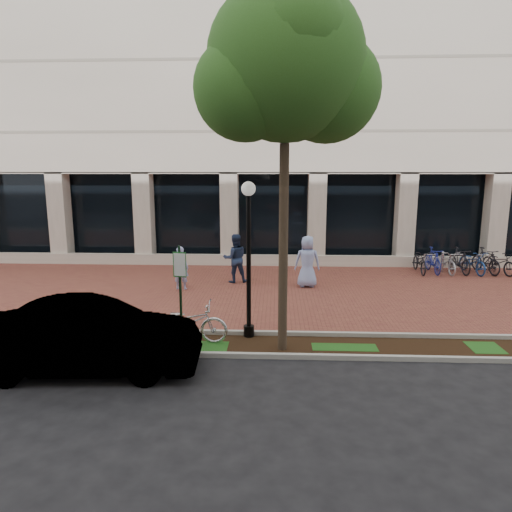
{
  "coord_description": "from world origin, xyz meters",
  "views": [
    {
      "loc": [
        0.18,
        -16.04,
        4.34
      ],
      "look_at": [
        -0.52,
        -0.8,
        1.45
      ],
      "focal_mm": 32.0,
      "sensor_mm": 36.0,
      "label": 1
    }
  ],
  "objects_px": {
    "pedestrian_right": "(307,262)",
    "sedan_near_curb": "(88,337)",
    "parking_sign": "(180,284)",
    "pedestrian_mid": "(235,258)",
    "street_tree": "(288,73)",
    "pedestrian_left": "(181,268)",
    "locked_bicycle": "(188,322)",
    "bollard": "(442,262)",
    "lamppost": "(249,251)",
    "bike_rack_cluster": "(459,261)"
  },
  "relations": [
    {
      "from": "street_tree",
      "to": "bollard",
      "type": "distance_m",
      "value": 12.68
    },
    {
      "from": "locked_bicycle",
      "to": "pedestrian_right",
      "type": "xyz_separation_m",
      "value": [
        3.39,
        5.79,
        0.44
      ]
    },
    {
      "from": "street_tree",
      "to": "sedan_near_curb",
      "type": "distance_m",
      "value": 7.24
    },
    {
      "from": "pedestrian_right",
      "to": "sedan_near_curb",
      "type": "relative_size",
      "value": 0.41
    },
    {
      "from": "street_tree",
      "to": "locked_bicycle",
      "type": "distance_m",
      "value": 6.4
    },
    {
      "from": "lamppost",
      "to": "bike_rack_cluster",
      "type": "bearing_deg",
      "value": 43.0
    },
    {
      "from": "pedestrian_right",
      "to": "bike_rack_cluster",
      "type": "xyz_separation_m",
      "value": [
        6.62,
        2.61,
        -0.46
      ]
    },
    {
      "from": "pedestrian_mid",
      "to": "bollard",
      "type": "relative_size",
      "value": 2.06
    },
    {
      "from": "pedestrian_right",
      "to": "sedan_near_curb",
      "type": "height_order",
      "value": "pedestrian_right"
    },
    {
      "from": "bike_rack_cluster",
      "to": "bollard",
      "type": "bearing_deg",
      "value": 166.51
    },
    {
      "from": "pedestrian_right",
      "to": "bike_rack_cluster",
      "type": "relative_size",
      "value": 0.46
    },
    {
      "from": "sedan_near_curb",
      "to": "pedestrian_left",
      "type": "bearing_deg",
      "value": -8.19
    },
    {
      "from": "bike_rack_cluster",
      "to": "sedan_near_curb",
      "type": "distance_m",
      "value": 15.61
    },
    {
      "from": "parking_sign",
      "to": "lamppost",
      "type": "bearing_deg",
      "value": 36.32
    },
    {
      "from": "lamppost",
      "to": "sedan_near_curb",
      "type": "xyz_separation_m",
      "value": [
        -3.34,
        -2.28,
        -1.51
      ]
    },
    {
      "from": "pedestrian_mid",
      "to": "bike_rack_cluster",
      "type": "xyz_separation_m",
      "value": [
        9.38,
        2.03,
        -0.44
      ]
    },
    {
      "from": "sedan_near_curb",
      "to": "parking_sign",
      "type": "bearing_deg",
      "value": -51.59
    },
    {
      "from": "locked_bicycle",
      "to": "bike_rack_cluster",
      "type": "height_order",
      "value": "bike_rack_cluster"
    },
    {
      "from": "bollard",
      "to": "lamppost",
      "type": "bearing_deg",
      "value": -134.28
    },
    {
      "from": "lamppost",
      "to": "bike_rack_cluster",
      "type": "distance_m",
      "value": 11.74
    },
    {
      "from": "sedan_near_curb",
      "to": "bike_rack_cluster",
      "type": "bearing_deg",
      "value": -53.0
    },
    {
      "from": "pedestrian_left",
      "to": "pedestrian_right",
      "type": "xyz_separation_m",
      "value": [
        4.66,
        0.57,
        0.17
      ]
    },
    {
      "from": "street_tree",
      "to": "locked_bicycle",
      "type": "xyz_separation_m",
      "value": [
        -2.45,
        0.3,
        -5.9
      ]
    },
    {
      "from": "street_tree",
      "to": "sedan_near_curb",
      "type": "bearing_deg",
      "value": -160.88
    },
    {
      "from": "parking_sign",
      "to": "street_tree",
      "type": "xyz_separation_m",
      "value": [
        2.56,
        -0.06,
        4.83
      ]
    },
    {
      "from": "lamppost",
      "to": "parking_sign",
      "type": "bearing_deg",
      "value": -155.79
    },
    {
      "from": "parking_sign",
      "to": "street_tree",
      "type": "relative_size",
      "value": 0.3
    },
    {
      "from": "locked_bicycle",
      "to": "bike_rack_cluster",
      "type": "distance_m",
      "value": 13.07
    },
    {
      "from": "pedestrian_right",
      "to": "pedestrian_left",
      "type": "bearing_deg",
      "value": 6.49
    },
    {
      "from": "bollard",
      "to": "sedan_near_curb",
      "type": "distance_m",
      "value": 15.19
    },
    {
      "from": "pedestrian_left",
      "to": "bollard",
      "type": "bearing_deg",
      "value": -161.28
    },
    {
      "from": "locked_bicycle",
      "to": "pedestrian_right",
      "type": "distance_m",
      "value": 6.73
    },
    {
      "from": "lamppost",
      "to": "pedestrian_left",
      "type": "distance_m",
      "value": 5.69
    },
    {
      "from": "locked_bicycle",
      "to": "pedestrian_left",
      "type": "xyz_separation_m",
      "value": [
        -1.27,
        5.22,
        0.27
      ]
    },
    {
      "from": "locked_bicycle",
      "to": "bollard",
      "type": "distance_m",
      "value": 12.64
    },
    {
      "from": "parking_sign",
      "to": "pedestrian_mid",
      "type": "bearing_deg",
      "value": 95.74
    },
    {
      "from": "pedestrian_mid",
      "to": "pedestrian_right",
      "type": "xyz_separation_m",
      "value": [
        2.76,
        -0.59,
        0.02
      ]
    },
    {
      "from": "street_tree",
      "to": "pedestrian_right",
      "type": "distance_m",
      "value": 8.24
    },
    {
      "from": "pedestrian_left",
      "to": "sedan_near_curb",
      "type": "relative_size",
      "value": 0.34
    },
    {
      "from": "pedestrian_left",
      "to": "bollard",
      "type": "relative_size",
      "value": 1.74
    },
    {
      "from": "street_tree",
      "to": "pedestrian_left",
      "type": "xyz_separation_m",
      "value": [
        -3.72,
        5.53,
        -5.64
      ]
    },
    {
      "from": "lamppost",
      "to": "locked_bicycle",
      "type": "bearing_deg",
      "value": -162.0
    },
    {
      "from": "locked_bicycle",
      "to": "sedan_near_curb",
      "type": "height_order",
      "value": "sedan_near_curb"
    },
    {
      "from": "bollard",
      "to": "bike_rack_cluster",
      "type": "xyz_separation_m",
      "value": [
        0.67,
        -0.11,
        0.04
      ]
    },
    {
      "from": "sedan_near_curb",
      "to": "lamppost",
      "type": "bearing_deg",
      "value": -59.44
    },
    {
      "from": "lamppost",
      "to": "pedestrian_left",
      "type": "relative_size",
      "value": 2.52
    },
    {
      "from": "bollard",
      "to": "bike_rack_cluster",
      "type": "distance_m",
      "value": 0.68
    },
    {
      "from": "locked_bicycle",
      "to": "bollard",
      "type": "height_order",
      "value": "locked_bicycle"
    },
    {
      "from": "bollard",
      "to": "pedestrian_right",
      "type": "bearing_deg",
      "value": -155.44
    },
    {
      "from": "parking_sign",
      "to": "bike_rack_cluster",
      "type": "xyz_separation_m",
      "value": [
        10.12,
        8.65,
        -1.1
      ]
    }
  ]
}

